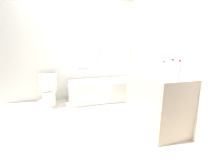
# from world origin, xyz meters

# --- Properties ---
(ground_plane) EXTENTS (4.13, 4.13, 0.00)m
(ground_plane) POSITION_xyz_m (0.00, 0.00, 0.00)
(ground_plane) COLOR beige
(wall_back_tiled) EXTENTS (3.53, 0.10, 2.53)m
(wall_back_tiled) POSITION_xyz_m (0.00, 1.41, 1.27)
(wall_back_tiled) COLOR silver
(wall_back_tiled) RESTS_ON ground_plane
(wall_right_mirror) EXTENTS (0.10, 3.12, 2.53)m
(wall_right_mirror) POSITION_xyz_m (1.62, 0.00, 1.27)
(wall_right_mirror) COLOR silver
(wall_right_mirror) RESTS_ON ground_plane
(bathtub) EXTENTS (1.64, 0.71, 1.25)m
(bathtub) POSITION_xyz_m (0.67, 1.00, 0.27)
(bathtub) COLOR silver
(bathtub) RESTS_ON ground_plane
(toilet) EXTENTS (0.38, 0.53, 0.71)m
(toilet) POSITION_xyz_m (-0.59, 1.00, 0.34)
(toilet) COLOR white
(toilet) RESTS_ON ground_plane
(vanity_counter) EXTENTS (0.56, 1.18, 0.89)m
(vanity_counter) POSITION_xyz_m (1.29, -0.34, 0.44)
(vanity_counter) COLOR tan
(vanity_counter) RESTS_ON ground_plane
(sink_basin) EXTENTS (0.29, 0.29, 0.04)m
(sink_basin) POSITION_xyz_m (1.25, -0.24, 0.91)
(sink_basin) COLOR white
(sink_basin) RESTS_ON vanity_counter
(sink_faucet) EXTENTS (0.11, 0.15, 0.06)m
(sink_faucet) POSITION_xyz_m (1.42, -0.24, 0.91)
(sink_faucet) COLOR silver
(sink_faucet) RESTS_ON vanity_counter
(water_bottle_0) EXTENTS (0.06, 0.06, 0.20)m
(water_bottle_0) POSITION_xyz_m (1.35, -0.61, 0.98)
(water_bottle_0) COLOR silver
(water_bottle_0) RESTS_ON vanity_counter
(water_bottle_1) EXTENTS (0.06, 0.06, 0.26)m
(water_bottle_1) POSITION_xyz_m (1.30, -0.81, 1.01)
(water_bottle_1) COLOR silver
(water_bottle_1) RESTS_ON vanity_counter
(water_bottle_2) EXTENTS (0.06, 0.06, 0.22)m
(water_bottle_2) POSITION_xyz_m (1.29, -0.49, 0.99)
(water_bottle_2) COLOR silver
(water_bottle_2) RESTS_ON vanity_counter
(water_bottle_3) EXTENTS (0.07, 0.07, 0.26)m
(water_bottle_3) POSITION_xyz_m (1.29, -0.68, 1.01)
(water_bottle_3) COLOR silver
(water_bottle_3) RESTS_ON vanity_counter
(drinking_glass_0) EXTENTS (0.07, 0.07, 0.10)m
(drinking_glass_0) POSITION_xyz_m (1.33, 0.06, 0.93)
(drinking_glass_0) COLOR white
(drinking_glass_0) RESTS_ON vanity_counter
(drinking_glass_1) EXTENTS (0.07, 0.07, 0.09)m
(drinking_glass_1) POSITION_xyz_m (1.28, -0.57, 0.93)
(drinking_glass_1) COLOR white
(drinking_glass_1) RESTS_ON vanity_counter
(drinking_glass_2) EXTENTS (0.07, 0.07, 0.09)m
(drinking_glass_2) POSITION_xyz_m (1.34, 0.14, 0.93)
(drinking_glass_2) COLOR white
(drinking_glass_2) RESTS_ON vanity_counter
(bath_mat) EXTENTS (0.51, 0.38, 0.01)m
(bath_mat) POSITION_xyz_m (0.54, 0.42, 0.01)
(bath_mat) COLOR white
(bath_mat) RESTS_ON ground_plane
(toilet_paper_roll) EXTENTS (0.11, 0.11, 0.13)m
(toilet_paper_roll) POSITION_xyz_m (-0.77, 1.01, 0.06)
(toilet_paper_roll) COLOR white
(toilet_paper_roll) RESTS_ON ground_plane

